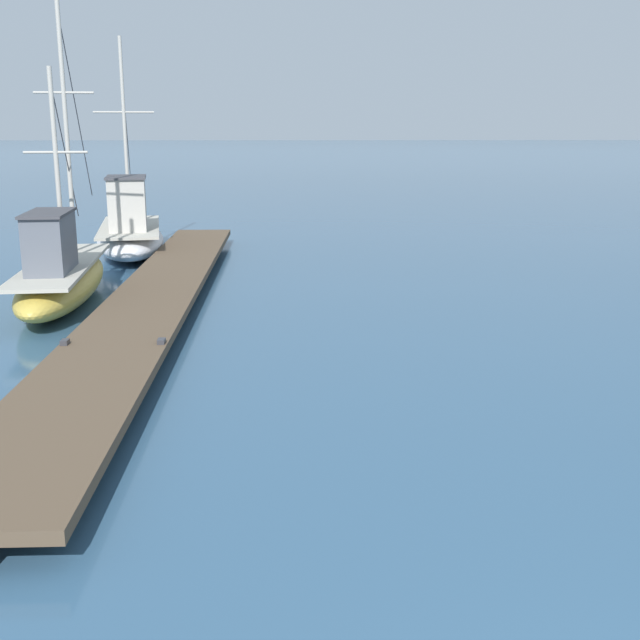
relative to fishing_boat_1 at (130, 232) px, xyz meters
name	(u,v)px	position (x,y,z in m)	size (l,w,h in m)	color
floating_dock	(155,296)	(2.14, -7.72, -0.38)	(2.16, 21.42, 0.53)	brown
fishing_boat_1	(130,232)	(0.00, 0.00, 0.00)	(3.06, 6.44, 6.58)	silver
fishing_boat_2	(61,274)	(-0.12, -6.88, -0.05)	(2.23, 8.44, 7.02)	gold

